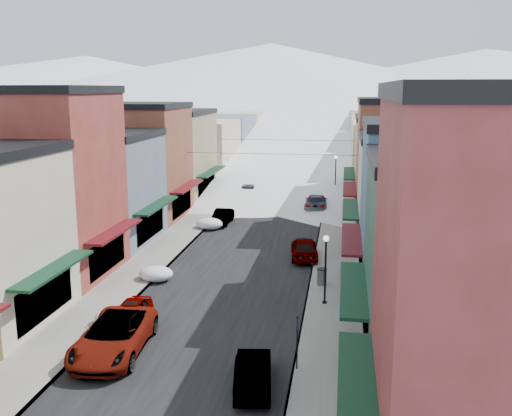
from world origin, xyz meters
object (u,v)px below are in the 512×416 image
(car_dark_hatch, at_px, (222,217))
(car_green_sedan, at_px, (253,372))
(car_white_suv, at_px, (114,336))
(trash_can, at_px, (322,276))
(streetlamp_near, at_px, (326,261))
(car_silver_sedan, at_px, (130,313))

(car_dark_hatch, relative_size, car_green_sedan, 0.97)
(car_white_suv, xyz_separation_m, car_dark_hatch, (-0.47, 26.49, -0.20))
(car_white_suv, height_order, trash_can, car_white_suv)
(car_white_suv, distance_m, streetlamp_near, 12.43)
(car_white_suv, height_order, car_dark_hatch, car_white_suv)
(trash_can, bearing_deg, car_silver_sedan, -142.31)
(car_white_suv, relative_size, car_dark_hatch, 1.53)
(car_white_suv, xyz_separation_m, car_green_sedan, (7.00, -2.10, -0.17))
(car_silver_sedan, height_order, car_dark_hatch, car_dark_hatch)
(car_white_suv, distance_m, car_dark_hatch, 26.50)
(car_dark_hatch, relative_size, trash_can, 3.81)
(car_silver_sedan, xyz_separation_m, streetlamp_near, (10.05, 4.42, 2.03))
(car_green_sedan, distance_m, trash_can, 13.08)
(car_dark_hatch, height_order, streetlamp_near, streetlamp_near)
(car_white_suv, bearing_deg, car_dark_hatch, 87.20)
(car_dark_hatch, bearing_deg, car_silver_sedan, -88.41)
(car_green_sedan, bearing_deg, trash_can, -108.06)
(car_white_suv, relative_size, car_green_sedan, 1.48)
(car_white_suv, distance_m, car_silver_sedan, 3.26)
(car_dark_hatch, distance_m, trash_can, 18.53)
(car_silver_sedan, xyz_separation_m, car_dark_hatch, (-0.04, 23.26, 0.01))
(car_white_suv, height_order, car_silver_sedan, car_white_suv)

